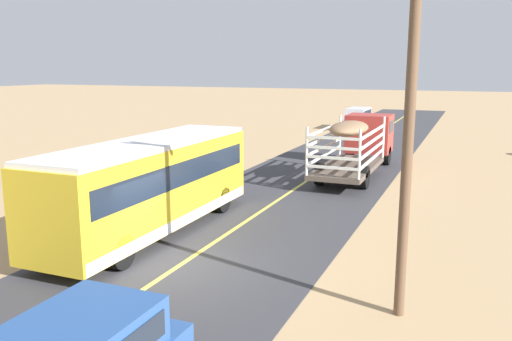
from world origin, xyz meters
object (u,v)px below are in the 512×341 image
object	(u,v)px
car_far	(358,117)
power_pole_near	(410,111)
livestock_truck	(362,138)
boulder_near_shoulder	(90,173)
bus	(151,184)

from	to	relation	value
car_far	power_pole_near	world-z (taller)	power_pole_near
livestock_truck	boulder_near_shoulder	xyz separation A→B (m)	(-12.02, -8.04, -1.40)
livestock_truck	bus	bearing A→B (deg)	-107.45
boulder_near_shoulder	power_pole_near	bearing A→B (deg)	-28.79
bus	boulder_near_shoulder	bearing A→B (deg)	142.04
boulder_near_shoulder	bus	bearing A→B (deg)	-37.96
livestock_truck	car_far	world-z (taller)	livestock_truck
car_far	power_pole_near	xyz separation A→B (m)	(8.64, -36.51, 3.66)
livestock_truck	power_pole_near	world-z (taller)	power_pole_near
bus	power_pole_near	size ratio (longest dim) A/B	1.12
livestock_truck	power_pole_near	distance (m)	17.85
car_far	bus	bearing A→B (deg)	-90.23
livestock_truck	car_far	xyz separation A→B (m)	(-4.26, 19.46, -0.70)
car_far	boulder_near_shoulder	world-z (taller)	car_far
bus	boulder_near_shoulder	world-z (taller)	bus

